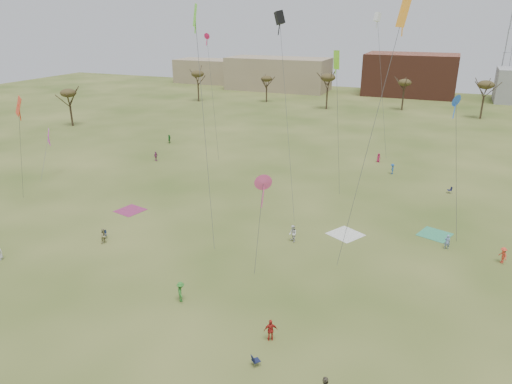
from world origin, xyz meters
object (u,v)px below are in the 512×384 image
at_px(camp_chair_center, 256,362).
at_px(camp_chair_right, 449,191).
at_px(camp_chair_left, 104,236).
at_px(spectator_fore_a, 271,330).
at_px(flyer_near_center, 181,292).
at_px(radio_tower, 511,28).

bearing_deg(camp_chair_center, camp_chair_right, -66.29).
bearing_deg(camp_chair_left, spectator_fore_a, -62.10).
xyz_separation_m(spectator_fore_a, camp_chair_left, (-22.40, 8.90, -0.61)).
height_order(spectator_fore_a, camp_chair_left, spectator_fore_a).
relative_size(spectator_fore_a, camp_chair_center, 1.99).
bearing_deg(camp_chair_right, camp_chair_center, -36.33).
distance_m(camp_chair_left, camp_chair_right, 44.35).
bearing_deg(spectator_fore_a, camp_chair_left, -51.21).
bearing_deg(camp_chair_left, flyer_near_center, -67.58).
relative_size(flyer_near_center, camp_chair_right, 2.02).
bearing_deg(camp_chair_center, flyer_near_center, 10.66).
bearing_deg(camp_chair_left, camp_chair_center, -68.18).
bearing_deg(camp_chair_left, radio_tower, 28.73).
bearing_deg(flyer_near_center, camp_chair_center, -154.49).
distance_m(flyer_near_center, spectator_fore_a, 8.89).
distance_m(flyer_near_center, camp_chair_left, 15.42).
bearing_deg(flyer_near_center, radio_tower, -49.87).
xyz_separation_m(spectator_fore_a, radio_tower, (22.79, 127.60, 18.34)).
xyz_separation_m(flyer_near_center, camp_chair_left, (-13.71, 7.03, -0.62)).
bearing_deg(radio_tower, camp_chair_right, -97.24).
bearing_deg(spectator_fore_a, camp_chair_center, 60.86).
distance_m(spectator_fore_a, camp_chair_center, 2.96).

